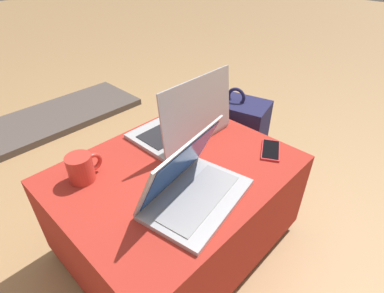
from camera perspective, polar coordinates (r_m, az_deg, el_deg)
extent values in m
plane|color=tan|center=(1.38, -2.61, -17.32)|extent=(14.00, 14.00, 0.00)
cube|color=maroon|center=(1.36, -2.64, -16.68)|extent=(0.80, 0.64, 0.05)
cube|color=#B22D23|center=(1.21, -2.90, -10.69)|extent=(0.83, 0.66, 0.36)
cube|color=#B7B7BC|center=(0.96, 1.09, -9.89)|extent=(0.38, 0.28, 0.02)
cube|color=#9E9EA3|center=(0.95, 1.39, -9.61)|extent=(0.32, 0.17, 0.00)
cube|color=#B7B7BC|center=(0.91, -2.36, -3.28)|extent=(0.36, 0.16, 0.21)
cube|color=#1E4799|center=(0.91, -2.13, -3.48)|extent=(0.32, 0.14, 0.18)
cube|color=#B7B7BC|center=(1.28, -2.74, 3.15)|extent=(0.38, 0.26, 0.02)
cube|color=#232328|center=(1.28, -2.95, 3.61)|extent=(0.33, 0.14, 0.00)
cube|color=#B7B7BC|center=(1.14, 1.17, 6.83)|extent=(0.37, 0.04, 0.26)
cube|color=black|center=(1.15, 0.98, 6.89)|extent=(0.33, 0.03, 0.23)
cube|color=red|center=(1.20, 14.75, -0.68)|extent=(0.15, 0.13, 0.01)
cube|color=black|center=(1.20, 14.78, -0.50)|extent=(0.14, 0.11, 0.00)
cube|color=#23234C|center=(1.61, 7.70, 1.74)|extent=(0.27, 0.36, 0.43)
cube|color=#1E1E41|center=(1.75, 9.00, 1.28)|extent=(0.13, 0.27, 0.19)
torus|color=#23234C|center=(1.50, 8.41, 9.36)|extent=(0.04, 0.10, 0.09)
cylinder|color=red|center=(1.07, -20.48, -3.94)|extent=(0.09, 0.09, 0.10)
torus|color=red|center=(1.09, -18.36, -2.86)|extent=(0.07, 0.02, 0.07)
cube|color=#564C47|center=(2.36, -27.01, 4.02)|extent=(1.40, 0.50, 0.04)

